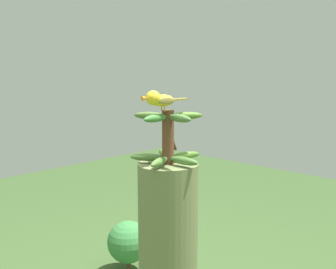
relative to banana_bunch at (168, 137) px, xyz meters
name	(u,v)px	position (x,y,z in m)	size (l,w,h in m)	color
banana_bunch	(168,137)	(0.00, 0.00, 0.00)	(0.32, 0.33, 0.24)	brown
perched_bird	(159,99)	(0.01, -0.06, 0.17)	(0.09, 0.22, 0.09)	#C68933
tropical_shrub	(128,242)	(-0.85, 0.49, -0.90)	(0.30, 0.30, 0.37)	brown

